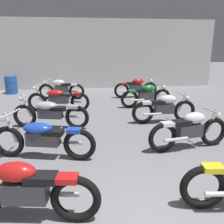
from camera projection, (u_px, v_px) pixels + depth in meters
The scene contains 11 objects.
back_wall at pixel (94, 54), 12.75m from camera, with size 13.21×0.24×3.60m, color #BCBAB7.
motorcycle_left_row_0 at pixel (25, 190), 3.10m from camera, with size 1.96×0.54×0.88m.
motorcycle_left_row_1 at pixel (43, 138), 4.86m from camera, with size 2.13×0.80×0.97m.
motorcycle_left_row_2 at pixel (50, 113), 6.68m from camera, with size 2.14×0.77×0.97m.
motorcycle_left_row_3 at pixel (58, 99), 8.40m from camera, with size 2.17×0.68×0.97m.
motorcycle_left_row_4 at pixel (61, 89), 10.32m from camera, with size 1.97×0.49×0.88m.
motorcycle_right_row_1 at pixel (190, 129), 5.33m from camera, with size 1.96×0.58×0.88m.
motorcycle_right_row_2 at pixel (164, 108), 7.16m from camera, with size 1.97×0.48×0.88m.
motorcycle_right_row_3 at pixel (146, 95), 9.00m from camera, with size 1.97×0.52×0.88m.
motorcycle_right_row_4 at pixel (136, 87), 10.68m from camera, with size 1.97×0.48×0.88m.
oil_drum at pixel (11, 85), 11.52m from camera, with size 0.59×0.59×0.85m.
Camera 1 is at (-0.84, -1.77, 2.26)m, focal length 38.53 mm.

